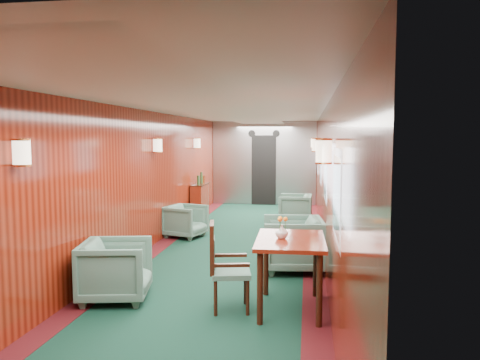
# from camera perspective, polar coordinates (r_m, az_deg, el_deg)

# --- Properties ---
(room) EXTENTS (12.00, 12.10, 2.40)m
(room) POSITION_cam_1_polar(r_m,az_deg,el_deg) (7.63, -1.13, 2.92)
(room) COLOR #0D3123
(room) RESTS_ON ground
(bulkhead) EXTENTS (2.98, 0.17, 2.39)m
(bulkhead) POSITION_cam_1_polar(r_m,az_deg,el_deg) (13.51, 2.95, 2.01)
(bulkhead) COLOR #A5A7AC
(bulkhead) RESTS_ON ground
(windows_right) EXTENTS (0.02, 8.60, 0.80)m
(windows_right) POSITION_cam_1_polar(r_m,az_deg,el_deg) (7.79, 10.05, 1.53)
(windows_right) COLOR #ABACB2
(windows_right) RESTS_ON ground
(wall_sconces) EXTENTS (2.97, 7.97, 0.25)m
(wall_sconces) POSITION_cam_1_polar(r_m,az_deg,el_deg) (8.18, -0.48, 4.16)
(wall_sconces) COLOR beige
(wall_sconces) RESTS_ON ground
(dining_table) EXTENTS (0.78, 1.10, 0.81)m
(dining_table) POSITION_cam_1_polar(r_m,az_deg,el_deg) (5.32, 6.16, -8.49)
(dining_table) COLOR maroon
(dining_table) RESTS_ON ground
(side_chair) EXTENTS (0.52, 0.54, 1.00)m
(side_chair) POSITION_cam_1_polar(r_m,az_deg,el_deg) (5.31, -2.15, -10.07)
(side_chair) COLOR #1E463E
(side_chair) RESTS_ON ground
(credenza) EXTENTS (0.29, 0.92, 1.10)m
(credenza) POSITION_cam_1_polar(r_m,az_deg,el_deg) (11.41, -4.91, -2.44)
(credenza) COLOR maroon
(credenza) RESTS_ON ground
(flower_vase) EXTENTS (0.16, 0.16, 0.15)m
(flower_vase) POSITION_cam_1_polar(r_m,az_deg,el_deg) (5.28, 5.12, -6.30)
(flower_vase) COLOR beige
(flower_vase) RESTS_ON dining_table
(armchair_left_near) EXTENTS (0.92, 0.91, 0.72)m
(armchair_left_near) POSITION_cam_1_polar(r_m,az_deg,el_deg) (5.88, -14.89, -10.56)
(armchair_left_near) COLOR #1E463E
(armchair_left_near) RESTS_ON ground
(armchair_left_far) EXTENTS (0.86, 0.84, 0.63)m
(armchair_left_far) POSITION_cam_1_polar(r_m,az_deg,el_deg) (9.19, -6.64, -5.00)
(armchair_left_far) COLOR #1E463E
(armchair_left_far) RESTS_ON ground
(armchair_right_near) EXTENTS (0.95, 0.92, 0.79)m
(armchair_right_near) POSITION_cam_1_polar(r_m,az_deg,el_deg) (6.92, 6.41, -7.74)
(armchair_right_near) COLOR #1E463E
(armchair_right_near) RESTS_ON ground
(armchair_right_far) EXTENTS (0.75, 0.73, 0.67)m
(armchair_right_far) POSITION_cam_1_polar(r_m,az_deg,el_deg) (10.64, 6.73, -3.51)
(armchair_right_far) COLOR #1E463E
(armchair_right_far) RESTS_ON ground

